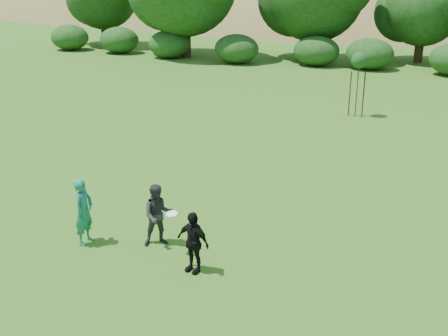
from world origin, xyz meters
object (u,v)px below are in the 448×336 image
Objects in this scene: player_teal at (84,211)px; player_black at (193,242)px; player_grey at (158,215)px; sapling at (359,62)px.

player_teal is 1.17× the size of player_black.
sapling is (2.18, 14.19, 1.65)m from player_grey.
player_grey is 1.08× the size of player_black.
player_grey is 14.45m from sapling.
sapling reaches higher than player_teal.
sapling reaches higher than player_grey.
player_grey is (1.69, 0.62, -0.06)m from player_teal.
player_grey is at bearing 160.41° from player_black.
sapling is (0.87, 15.01, 1.71)m from player_black.
player_grey is at bearing -73.28° from player_teal.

